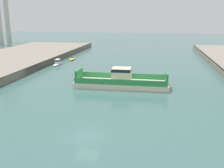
% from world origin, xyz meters
% --- Properties ---
extents(ground_plane, '(400.00, 400.00, 0.00)m').
position_xyz_m(ground_plane, '(0.00, 0.00, 0.00)').
color(ground_plane, '#3D6660').
extents(chain_ferry, '(18.60, 6.02, 3.86)m').
position_xyz_m(chain_ferry, '(0.93, 22.51, 1.16)').
color(chain_ferry, beige).
rests_on(chain_ferry, ground).
extents(moored_boat_near_left, '(2.09, 5.20, 0.99)m').
position_xyz_m(moored_boat_near_left, '(-19.60, 52.91, 0.26)').
color(moored_boat_near_left, yellow).
rests_on(moored_boat_near_left, ground).
extents(moored_boat_mid_left, '(2.11, 5.96, 1.63)m').
position_xyz_m(moored_boat_mid_left, '(-20.86, 43.45, 0.62)').
color(moored_boat_mid_left, white).
rests_on(moored_boat_mid_left, ground).
extents(smokestack_distant_a, '(2.71, 2.71, 36.51)m').
position_xyz_m(smokestack_distant_a, '(-71.61, 102.01, 19.29)').
color(smokestack_distant_a, beige).
rests_on(smokestack_distant_a, ground).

